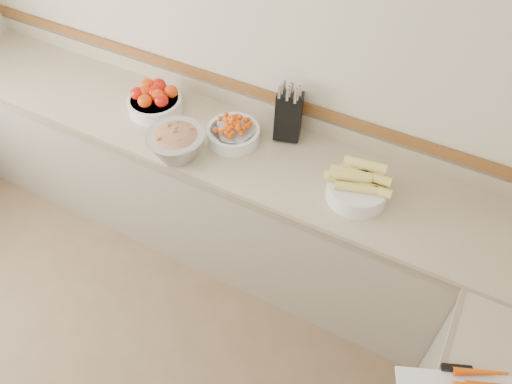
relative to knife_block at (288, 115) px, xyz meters
The scene contains 7 objects.
back_wall 0.38m from the knife_block, 158.77° to the left, with size 4.00×4.00×0.00m, color beige.
counter_back 0.68m from the knife_block, 139.04° to the right, with size 4.00×0.65×1.08m.
knife_block is the anchor object (origin of this frame).
tomato_bowl 0.80m from the knife_block, 167.90° to the right, with size 0.32×0.32×0.16m.
cherry_tomato_bowl 0.32m from the knife_block, 143.98° to the right, with size 0.29×0.29×0.16m.
corn_bowl 0.57m from the knife_block, 27.56° to the right, with size 0.34×0.31×0.22m.
rhubarb_bowl 0.62m from the knife_block, 136.14° to the right, with size 0.31×0.31×0.18m.
Camera 1 is at (1.10, -0.06, 2.76)m, focal length 35.00 mm.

